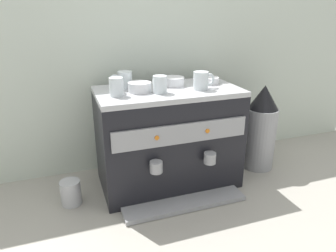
{
  "coord_description": "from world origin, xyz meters",
  "views": [
    {
      "loc": [
        -0.48,
        -1.35,
        0.86
      ],
      "look_at": [
        0.0,
        0.0,
        0.31
      ],
      "focal_mm": 33.53,
      "sensor_mm": 36.0,
      "label": 1
    }
  ],
  "objects": [
    {
      "name": "ceramic_cup_3",
      "position": [
        -0.25,
        -0.04,
        0.54
      ],
      "size": [
        0.07,
        0.1,
        0.08
      ],
      "color": "silver",
      "rests_on": "espresso_machine"
    },
    {
      "name": "ceramic_cup_0",
      "position": [
        -0.06,
        -0.05,
        0.53
      ],
      "size": [
        0.06,
        0.1,
        0.08
      ],
      "color": "silver",
      "rests_on": "espresso_machine"
    },
    {
      "name": "ceramic_cup_2",
      "position": [
        0.14,
        -0.06,
        0.54
      ],
      "size": [
        0.11,
        0.07,
        0.08
      ],
      "color": "silver",
      "rests_on": "espresso_machine"
    },
    {
      "name": "ceramic_bowl_0",
      "position": [
        -0.14,
        -0.01,
        0.52
      ],
      "size": [
        0.11,
        0.11,
        0.04
      ],
      "color": "white",
      "rests_on": "espresso_machine"
    },
    {
      "name": "ceramic_bowl_2",
      "position": [
        0.05,
        0.06,
        0.52
      ],
      "size": [
        0.11,
        0.11,
        0.04
      ],
      "color": "white",
      "rests_on": "espresso_machine"
    },
    {
      "name": "espresso_machine",
      "position": [
        0.0,
        -0.0,
        0.25
      ],
      "size": [
        0.67,
        0.47,
        0.5
      ],
      "color": "black",
      "rests_on": "ground_plane"
    },
    {
      "name": "coffee_grinder",
      "position": [
        0.54,
        -0.01,
        0.23
      ],
      "size": [
        0.17,
        0.17,
        0.47
      ],
      "color": "#939399",
      "rests_on": "ground_plane"
    },
    {
      "name": "ground_plane",
      "position": [
        0.0,
        0.0,
        0.0
      ],
      "size": [
        4.0,
        4.0,
        0.0
      ],
      "primitive_type": "plane",
      "color": "#9E998E"
    },
    {
      "name": "ceramic_cup_1",
      "position": [
        -0.19,
        0.08,
        0.54
      ],
      "size": [
        0.11,
        0.07,
        0.08
      ],
      "color": "silver",
      "rests_on": "espresso_machine"
    },
    {
      "name": "milk_pitcher",
      "position": [
        -0.49,
        -0.04,
        0.06
      ],
      "size": [
        0.09,
        0.09,
        0.12
      ],
      "primitive_type": "cylinder",
      "color": "#B7B7BC",
      "rests_on": "ground_plane"
    },
    {
      "name": "ceramic_bowl_1",
      "position": [
        0.23,
        0.04,
        0.51
      ],
      "size": [
        0.1,
        0.1,
        0.03
      ],
      "color": "white",
      "rests_on": "espresso_machine"
    },
    {
      "name": "tiled_backsplash_wall",
      "position": [
        0.0,
        0.28,
        0.49
      ],
      "size": [
        2.8,
        0.03,
        0.99
      ],
      "primitive_type": "cube",
      "color": "silver",
      "rests_on": "ground_plane"
    }
  ]
}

